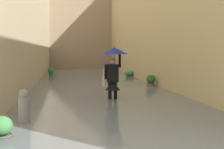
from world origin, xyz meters
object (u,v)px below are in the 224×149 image
Objects in this scene: person_wading at (113,66)px; potted_plant_mid_right at (1,132)px; potted_plant_far_right at (51,72)px; potted_plant_near_left at (151,82)px; potted_plant_far_left at (129,74)px; mooring_bollard at (24,111)px.

potted_plant_mid_right is at bearing 56.22° from person_wading.
person_wading is at bearing 104.01° from potted_plant_far_right.
potted_plant_near_left is 1.16× the size of potted_plant_far_left.
potted_plant_far_right is 1.29× the size of potted_plant_far_left.
potted_plant_far_right reaches higher than potted_plant_mid_right.
potted_plant_mid_right is (0.15, 14.34, -0.12)m from potted_plant_far_right.
potted_plant_near_left is 0.76× the size of mooring_bollard.
person_wading is 3.18× the size of potted_plant_far_left.
person_wading is 3.93m from mooring_bollard.
potted_plant_far_right is (2.57, -10.28, -0.88)m from person_wading.
potted_plant_far_left is at bearing -105.08° from person_wading.
person_wading is 2.08× the size of mooring_bollard.
potted_plant_near_left is at bearing 125.45° from potted_plant_far_right.
mooring_bollard reaches higher than potted_plant_far_right.
potted_plant_near_left reaches higher than potted_plant_far_left.
person_wading reaches higher than potted_plant_near_left.
person_wading is at bearing -123.78° from potted_plant_mid_right.
potted_plant_far_left is (-5.01, -12.56, 0.05)m from potted_plant_mid_right.
potted_plant_near_left is 7.98m from mooring_bollard.
potted_plant_mid_right is 13.52m from potted_plant_far_left.
mooring_bollard is (2.46, 2.94, -0.84)m from person_wading.
potted_plant_mid_right is at bearing 77.21° from mooring_bollard.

